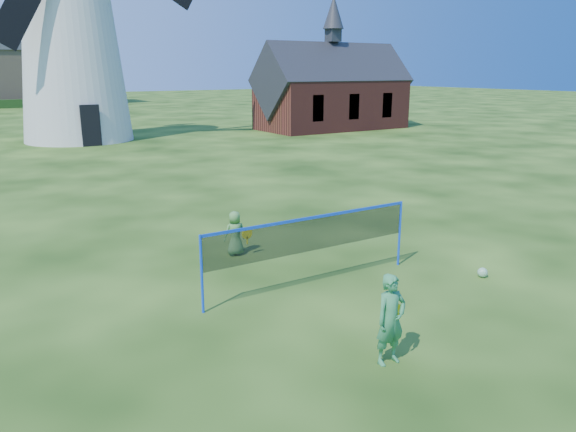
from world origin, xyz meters
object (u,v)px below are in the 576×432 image
(play_ball, at_px, (482,273))
(player_boy, at_px, (235,233))
(windmill, at_px, (70,26))
(chapel, at_px, (332,93))
(badminton_net, at_px, (312,235))
(player_girl, at_px, (391,319))

(play_ball, bearing_deg, player_boy, 132.50)
(windmill, xyz_separation_m, player_boy, (-1.84, -26.03, -6.55))
(player_boy, bearing_deg, chapel, -122.84)
(badminton_net, distance_m, play_ball, 4.02)
(player_boy, bearing_deg, windmill, -85.94)
(chapel, relative_size, badminton_net, 2.30)
(badminton_net, bearing_deg, player_girl, -103.02)
(badminton_net, relative_size, play_ball, 22.95)
(chapel, xyz_separation_m, player_girl, (-20.52, -29.27, -2.03))
(windmill, relative_size, player_girl, 14.00)
(windmill, distance_m, player_boy, 26.91)
(chapel, bearing_deg, badminton_net, -127.25)
(badminton_net, distance_m, player_girl, 3.38)
(chapel, xyz_separation_m, play_ball, (-16.23, -27.60, -2.66))
(player_girl, distance_m, play_ball, 4.65)
(badminton_net, height_order, play_ball, badminton_net)
(windmill, distance_m, chapel, 19.06)
(windmill, height_order, chapel, windmill)
(badminton_net, height_order, player_girl, badminton_net)
(play_ball, bearing_deg, chapel, 59.54)
(player_girl, xyz_separation_m, player_boy, (0.33, 5.99, -0.18))
(chapel, distance_m, player_girl, 35.81)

